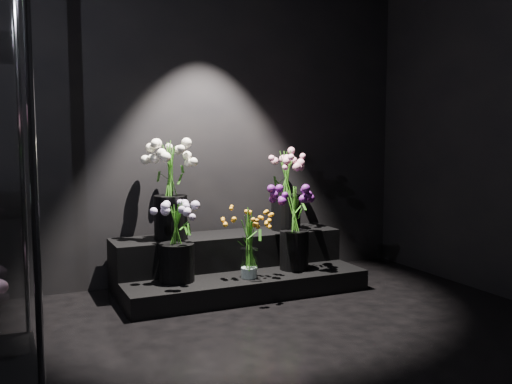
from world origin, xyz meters
TOP-DOWN VIEW (x-y plane):
  - floor at (0.00, 0.00)m, footprint 4.00×4.00m
  - wall_back at (0.00, 2.00)m, footprint 4.00×0.00m
  - display_riser at (0.24, 1.62)m, footprint 1.90×0.84m
  - bouquet_orange_bells at (0.22, 1.28)m, footprint 0.29×0.29m
  - bouquet_lilac at (-0.30, 1.42)m, footprint 0.45×0.45m
  - bouquet_purple at (0.67, 1.39)m, footprint 0.39×0.39m
  - bouquet_cream_roses at (-0.26, 1.71)m, footprint 0.49×0.49m
  - bouquet_pink_roses at (0.76, 1.72)m, footprint 0.47×0.47m

SIDE VIEW (x-z plane):
  - floor at x=0.00m, z-range 0.00..0.00m
  - display_riser at x=0.24m, z-range -0.04..0.39m
  - bouquet_orange_bells at x=0.22m, z-range 0.17..0.69m
  - bouquet_lilac at x=-0.30m, z-range 0.19..0.82m
  - bouquet_purple at x=0.67m, z-range 0.20..0.86m
  - bouquet_pink_roses at x=0.76m, z-range 0.47..1.13m
  - bouquet_cream_roses at x=-0.26m, z-range 0.47..1.23m
  - wall_back at x=0.00m, z-range -0.60..3.40m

